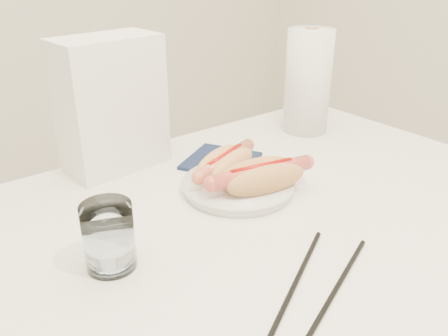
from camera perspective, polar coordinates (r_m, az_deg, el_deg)
table at (r=0.83m, az=2.39°, el=-10.00°), size 1.20×0.80×0.75m
plate at (r=0.89m, az=1.75°, el=-2.31°), size 0.25×0.25×0.02m
hotdog_left at (r=0.91m, az=0.13°, el=0.52°), size 0.18×0.12×0.05m
hotdog_right at (r=0.86m, az=4.53°, el=-1.05°), size 0.20×0.11×0.05m
water_glass at (r=0.69m, az=-13.82°, el=-8.07°), size 0.07×0.07×0.10m
chopstick_near at (r=0.68m, az=8.96°, el=-13.04°), size 0.22×0.12×0.01m
chopstick_far at (r=0.68m, az=13.77°, el=-13.52°), size 0.22×0.09×0.01m
napkin_box at (r=0.98m, az=-13.53°, el=7.50°), size 0.21×0.13×0.27m
navy_napkin at (r=1.01m, az=-0.35°, el=0.89°), size 0.19×0.19×0.01m
paper_towel_roll at (r=1.18m, az=10.15°, el=10.29°), size 0.12×0.12×0.25m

